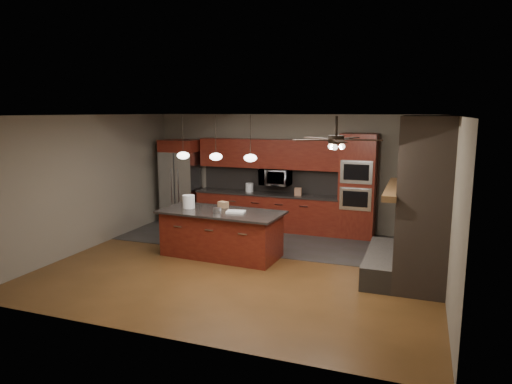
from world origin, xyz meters
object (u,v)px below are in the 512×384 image
at_px(paint_can, 217,211).
at_px(counter_bucket, 249,188).
at_px(paint_tray, 236,212).
at_px(microwave, 275,177).
at_px(counter_box, 298,192).
at_px(refrigerator, 181,181).
at_px(white_bucket, 189,202).
at_px(oven_tower, 358,186).
at_px(kitchen_island, 221,233).
at_px(cardboard_box, 223,205).

distance_m(paint_can, counter_bucket, 2.57).
distance_m(paint_can, paint_tray, 0.37).
xyz_separation_m(microwave, counter_box, (0.60, -0.10, -0.31)).
relative_size(microwave, counter_box, 4.08).
bearing_deg(refrigerator, counter_bucket, 2.50).
xyz_separation_m(white_bucket, counter_box, (1.70, 2.26, -0.06)).
relative_size(oven_tower, microwave, 3.25).
relative_size(kitchen_island, paint_tray, 7.08).
distance_m(microwave, kitchen_island, 2.56).
xyz_separation_m(white_bucket, paint_tray, (1.07, -0.07, -0.12)).
relative_size(white_bucket, counter_bucket, 1.21).
bearing_deg(white_bucket, paint_can, -18.08).
xyz_separation_m(microwave, white_bucket, (-1.11, -2.36, -0.25)).
xyz_separation_m(kitchen_island, paint_can, (0.01, -0.21, 0.51)).
bearing_deg(oven_tower, paint_can, -132.51).
xyz_separation_m(refrigerator, cardboard_box, (2.05, -1.93, -0.09)).
bearing_deg(kitchen_island, white_bucket, -179.55).
xyz_separation_m(oven_tower, paint_tray, (-2.01, -2.37, -0.25)).
height_order(microwave, cardboard_box, microwave).
distance_m(cardboard_box, counter_bucket, 2.02).
bearing_deg(oven_tower, refrigerator, -179.06).
xyz_separation_m(oven_tower, cardboard_box, (-2.44, -2.01, -0.21)).
distance_m(kitchen_island, counter_bucket, 2.43).
bearing_deg(counter_bucket, cardboard_box, -84.66).
height_order(oven_tower, refrigerator, oven_tower).
height_order(white_bucket, counter_box, white_bucket).
bearing_deg(counter_box, white_bucket, -136.55).
bearing_deg(paint_can, cardboard_box, 101.76).
xyz_separation_m(paint_tray, counter_bucket, (-0.62, 2.38, 0.07)).
distance_m(oven_tower, microwave, 1.98).
relative_size(oven_tower, kitchen_island, 0.95).
relative_size(microwave, paint_tray, 2.07).
bearing_deg(paint_can, counter_bucket, 96.71).
bearing_deg(kitchen_island, microwave, 84.75).
distance_m(kitchen_island, paint_can, 0.55).
xyz_separation_m(kitchen_island, white_bucket, (-0.74, 0.04, 0.59)).
xyz_separation_m(refrigerator, paint_can, (2.16, -2.47, -0.10)).
bearing_deg(kitchen_island, paint_tray, -1.69).
height_order(oven_tower, paint_can, oven_tower).
height_order(white_bucket, cardboard_box, white_bucket).
bearing_deg(microwave, kitchen_island, -98.75).
bearing_deg(white_bucket, refrigerator, 122.39).
bearing_deg(refrigerator, oven_tower, 0.94).
bearing_deg(counter_box, kitchen_island, -122.31).
bearing_deg(counter_bucket, microwave, 4.35).
height_order(paint_tray, counter_bucket, counter_bucket).
bearing_deg(microwave, paint_can, -97.82).
bearing_deg(microwave, refrigerator, -177.02).
relative_size(paint_can, counter_box, 0.89).
xyz_separation_m(white_bucket, cardboard_box, (0.64, 0.29, -0.07)).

